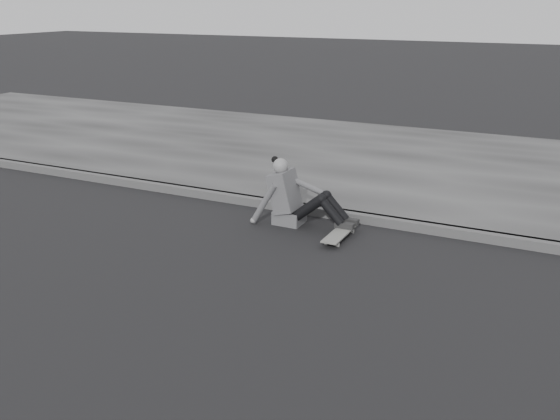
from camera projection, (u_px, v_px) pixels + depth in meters
The scene contains 5 objects.
ground at pixel (175, 281), 6.52m from camera, with size 80.00×80.00×0.00m, color black.
curb at pixel (282, 206), 8.70m from camera, with size 24.00×0.16×0.12m, color #494949.
sidewalk at pixel (354, 158), 11.27m from camera, with size 24.00×6.00×0.12m, color #3A3A3A.
skateboard at pixel (340, 233), 7.64m from camera, with size 0.20×0.78×0.09m.
seated_woman at pixel (294, 198), 8.06m from camera, with size 1.38×0.46×0.88m.
Camera 1 is at (3.58, -4.86, 2.80)m, focal length 40.00 mm.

